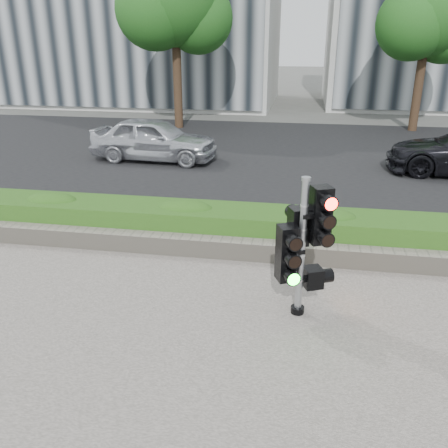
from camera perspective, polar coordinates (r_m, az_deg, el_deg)
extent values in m
plane|color=#51514C|center=(7.06, 0.04, -10.90)|extent=(120.00, 120.00, 0.00)
cube|color=black|center=(16.33, 6.01, 8.21)|extent=(60.00, 13.00, 0.02)
cube|color=gray|center=(9.80, 3.14, -0.74)|extent=(60.00, 0.25, 0.12)
cube|color=gray|center=(8.61, 2.17, -3.02)|extent=(12.00, 0.32, 0.34)
cube|color=#4C932D|center=(9.14, 2.74, -0.36)|extent=(12.00, 1.00, 0.68)
cylinder|color=black|center=(21.16, -5.61, 16.82)|extent=(0.36, 0.36, 4.03)
sphere|color=#184915|center=(21.24, -3.15, 23.52)|extent=(2.88, 2.88, 2.88)
sphere|color=#184915|center=(20.89, -8.34, 24.16)|extent=(3.17, 3.17, 3.17)
cylinder|color=black|center=(21.92, 22.33, 14.95)|extent=(0.36, 0.36, 3.58)
sphere|color=#184915|center=(21.84, 23.45, 22.25)|extent=(3.33, 3.33, 3.33)
sphere|color=#184915|center=(22.31, 25.04, 20.32)|extent=(2.56, 2.56, 2.56)
sphere|color=#184915|center=(21.33, 21.73, 21.49)|extent=(2.82, 2.82, 2.82)
cylinder|color=black|center=(7.11, 8.83, -10.14)|extent=(0.20, 0.20, 0.10)
cylinder|color=gray|center=(6.66, 9.30, -3.14)|extent=(0.10, 0.10, 2.01)
cylinder|color=gray|center=(6.30, 9.86, 5.37)|extent=(0.13, 0.13, 0.05)
cube|color=#FF1107|center=(6.53, 11.49, 1.07)|extent=(0.34, 0.34, 0.80)
cube|color=#14E51E|center=(6.56, 7.58, -3.50)|extent=(0.34, 0.34, 0.80)
cube|color=black|center=(6.76, 8.93, -0.26)|extent=(0.34, 0.34, 0.55)
cube|color=orange|center=(6.97, 10.62, -6.32)|extent=(0.34, 0.34, 0.29)
imported|color=silver|center=(15.59, -8.42, 10.07)|extent=(4.12, 1.86, 1.37)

